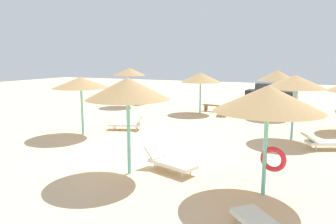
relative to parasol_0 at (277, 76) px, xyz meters
The scene contains 18 objects.
ground_plane 11.73m from the parasol_0, 111.34° to the right, with size 80.00×80.00×0.00m, color #DBBA8C.
parasol_0 is the anchor object (origin of this frame).
parasol_1 4.96m from the parasol_0, behind, with size 2.80×2.80×2.79m.
parasol_2 11.06m from the parasol_0, behind, with size 2.53×2.53×3.01m.
parasol_3 12.15m from the parasol_0, 132.33° to the right, with size 2.76×2.76×2.85m.
parasol_4 13.12m from the parasol_0, 104.35° to the right, with size 2.67×2.67×3.14m.
parasol_5 5.92m from the parasol_0, 77.21° to the right, with size 2.76×2.76×2.99m.
parasol_6 12.57m from the parasol_0, 85.61° to the right, with size 2.91×2.91×3.02m.
lounger_0 2.81m from the parasol_0, 132.69° to the left, with size 1.36×2.01×0.61m.
lounger_1 4.05m from the parasol_0, 169.39° to the right, with size 0.94×1.97×0.69m.
lounger_2 10.94m from the parasol_0, behind, with size 0.83×1.92×0.77m.
lounger_3 10.08m from the parasol_0, 133.20° to the right, with size 1.95×1.26×0.81m.
lounger_4 12.36m from the parasol_0, 100.30° to the right, with size 1.98×1.18×0.76m.
lounger_5 7.78m from the parasol_0, 69.07° to the right, with size 1.99×1.42×0.67m.
bench_0 4.88m from the parasol_0, behind, with size 1.54×0.60×0.49m.
bench_1 12.32m from the parasol_0, 167.87° to the left, with size 1.55×0.64×0.49m.
bench_2 3.95m from the parasol_0, 53.82° to the left, with size 0.64×1.55×0.49m.
parked_car 6.52m from the parasol_0, 99.46° to the left, with size 4.10×2.19×1.72m.
Camera 1 is at (6.13, -10.53, 3.70)m, focal length 33.76 mm.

